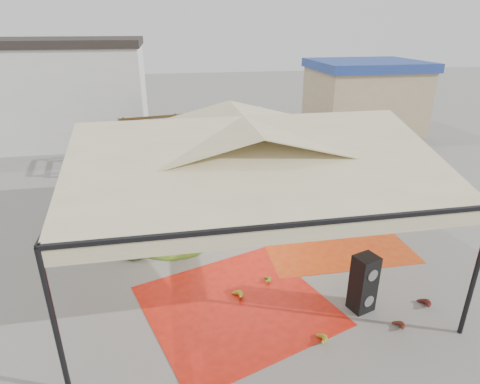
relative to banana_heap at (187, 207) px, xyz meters
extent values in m
plane|color=slate|center=(1.43, -2.14, -0.64)|extent=(90.00, 90.00, 0.00)
cylinder|color=black|center=(-2.57, -6.14, 0.86)|extent=(0.10, 0.10, 3.00)
cylinder|color=black|center=(5.43, -6.14, 0.86)|extent=(0.10, 0.10, 3.00)
cylinder|color=black|center=(-2.57, 1.86, 0.86)|extent=(0.10, 0.10, 3.00)
cylinder|color=black|center=(5.43, 1.86, 0.86)|extent=(0.10, 0.10, 3.00)
pyramid|color=beige|center=(1.43, -2.14, 2.86)|extent=(8.00, 8.00, 1.00)
cube|color=black|center=(1.43, -2.14, 2.36)|extent=(8.00, 8.00, 0.08)
cube|color=beige|center=(1.43, -2.14, 2.18)|extent=(8.00, 8.00, 0.36)
cube|color=silver|center=(-8.57, 11.86, 1.86)|extent=(14.00, 6.00, 5.00)
cube|color=tan|center=(11.43, 10.86, 1.16)|extent=(6.00, 5.00, 3.60)
cube|color=navy|center=(11.43, 10.86, 3.21)|extent=(6.30, 5.30, 0.50)
cube|color=red|center=(0.85, -4.37, -0.64)|extent=(5.02, 4.90, 0.01)
cube|color=#C95613|center=(4.27, -1.35, -0.64)|extent=(4.27, 4.48, 0.01)
ellipsoid|color=#5B841B|center=(0.00, 0.00, 0.00)|extent=(7.26, 6.58, 1.29)
ellipsoid|color=gold|center=(0.87, -4.10, -0.53)|extent=(0.62, 0.57, 0.22)
ellipsoid|color=gold|center=(2.32, -5.84, -0.54)|extent=(0.49, 0.41, 0.22)
ellipsoid|color=#612716|center=(4.15, -5.78, -0.55)|extent=(0.49, 0.43, 0.19)
ellipsoid|color=#511712|center=(5.13, -5.21, -0.53)|extent=(0.54, 0.46, 0.22)
ellipsoid|color=#487A19|center=(1.73, -3.57, -0.55)|extent=(0.44, 0.38, 0.18)
ellipsoid|color=#527618|center=(2.33, -1.80, 1.98)|extent=(0.24, 0.24, 0.20)
ellipsoid|color=#527618|center=(3.83, -1.80, 1.98)|extent=(0.24, 0.24, 0.20)
ellipsoid|color=#527618|center=(5.33, -1.80, 1.98)|extent=(0.24, 0.24, 0.20)
cube|color=black|center=(3.68, -5.00, -0.29)|extent=(0.62, 0.57, 0.70)
cube|color=black|center=(3.68, -5.00, 0.40)|extent=(0.62, 0.57, 0.70)
imported|color=gray|center=(2.14, 3.13, 0.15)|extent=(0.63, 0.47, 1.58)
cube|color=#462D17|center=(0.16, 5.60, 0.42)|extent=(5.39, 3.14, 0.12)
cube|color=silver|center=(3.46, 6.15, 0.52)|extent=(2.17, 2.50, 2.33)
cylinder|color=black|center=(-1.48, 4.30, -0.19)|extent=(0.95, 0.45, 0.91)
cylinder|color=black|center=(-1.81, 6.30, -0.19)|extent=(0.95, 0.45, 0.91)
cylinder|color=black|center=(1.72, 4.84, -0.19)|extent=(0.95, 0.45, 0.91)
cylinder|color=black|center=(1.39, 6.84, -0.19)|extent=(0.95, 0.45, 0.91)
cylinder|color=black|center=(3.43, 5.12, -0.19)|extent=(0.95, 0.45, 0.91)
cylinder|color=black|center=(3.09, 7.12, -0.19)|extent=(0.95, 0.45, 0.91)
ellipsoid|color=#4E801A|center=(0.16, 5.60, 0.93)|extent=(4.30, 2.47, 0.71)
cube|color=yellow|center=(0.66, 5.69, 1.33)|extent=(2.33, 2.33, 0.25)
cube|color=#4F2B1A|center=(4.90, 5.83, 0.26)|extent=(4.35, 2.11, 0.10)
cube|color=white|center=(7.73, 5.92, 0.34)|extent=(1.60, 1.93, 1.97)
cylinder|color=black|center=(3.39, 4.93, -0.26)|extent=(0.78, 0.28, 0.77)
cylinder|color=black|center=(3.33, 6.64, -0.26)|extent=(0.78, 0.28, 0.77)
cylinder|color=black|center=(6.13, 5.01, -0.26)|extent=(0.78, 0.28, 0.77)
cylinder|color=black|center=(6.08, 6.73, -0.26)|extent=(0.78, 0.28, 0.77)
cylinder|color=black|center=(7.59, 5.06, -0.26)|extent=(0.78, 0.28, 0.77)
cylinder|color=black|center=(7.54, 6.78, -0.26)|extent=(0.78, 0.28, 0.77)
ellipsoid|color=#3C7E1A|center=(4.90, 5.83, 0.69)|extent=(3.48, 1.65, 0.60)
cube|color=yellow|center=(5.33, 5.85, 1.03)|extent=(1.77, 1.76, 0.21)
camera|label=1|loc=(-0.49, -11.93, 5.54)|focal=30.00mm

